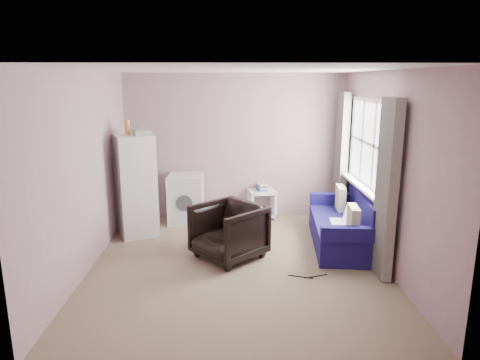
% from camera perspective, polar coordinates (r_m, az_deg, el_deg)
% --- Properties ---
extents(room, '(3.84, 4.24, 2.54)m').
position_cam_1_polar(room, '(5.41, -0.18, 1.17)').
color(room, '#867158').
rests_on(room, ground).
extents(armchair, '(1.10, 1.11, 0.83)m').
position_cam_1_polar(armchair, '(5.82, -1.54, -6.52)').
color(armchair, black).
rests_on(armchair, ground).
extents(fridge, '(0.71, 0.71, 1.80)m').
position_cam_1_polar(fridge, '(6.77, -13.65, -0.65)').
color(fridge, silver).
rests_on(fridge, ground).
extents(washing_machine, '(0.59, 0.60, 0.82)m').
position_cam_1_polar(washing_machine, '(7.33, -7.20, -2.34)').
color(washing_machine, silver).
rests_on(washing_machine, ground).
extents(side_table, '(0.51, 0.51, 0.62)m').
position_cam_1_polar(side_table, '(7.55, 2.87, -2.89)').
color(side_table, silver).
rests_on(side_table, ground).
extents(sofa, '(0.98, 1.85, 0.80)m').
position_cam_1_polar(sofa, '(6.48, 13.93, -6.01)').
color(sofa, navy).
rests_on(sofa, ground).
extents(window_dressing, '(0.17, 2.62, 2.18)m').
position_cam_1_polar(window_dressing, '(6.39, 15.73, 1.21)').
color(window_dressing, white).
rests_on(window_dressing, ground).
extents(floor_cables, '(0.50, 0.12, 0.01)m').
position_cam_1_polar(floor_cables, '(5.49, 9.07, -12.59)').
color(floor_cables, black).
rests_on(floor_cables, ground).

